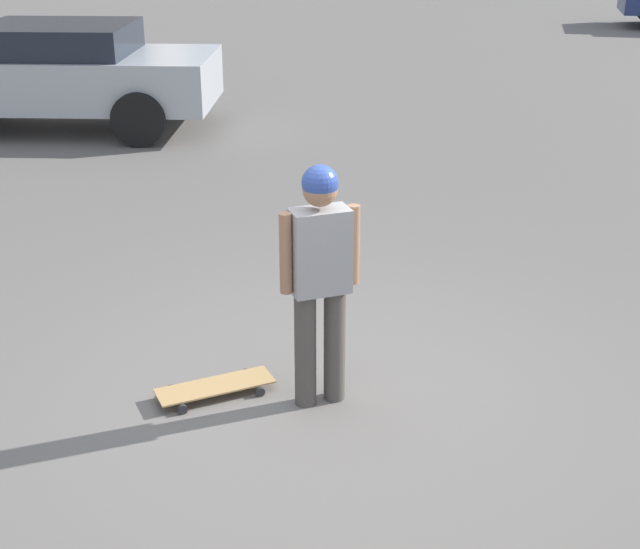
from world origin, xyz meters
name	(u,v)px	position (x,y,z in m)	size (l,w,h in m)	color
ground_plane	(320,400)	(0.00, 0.00, 0.00)	(220.00, 220.00, 0.00)	slate
person	(320,269)	(0.00, 0.00, 0.93)	(0.48, 0.33, 1.60)	#4C4742
skateboard	(215,387)	(0.70, -0.02, 0.06)	(0.80, 0.58, 0.08)	tan
car_parked_near	(55,73)	(4.21, -7.17, 0.78)	(4.50, 2.15, 1.45)	#ADB2B7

